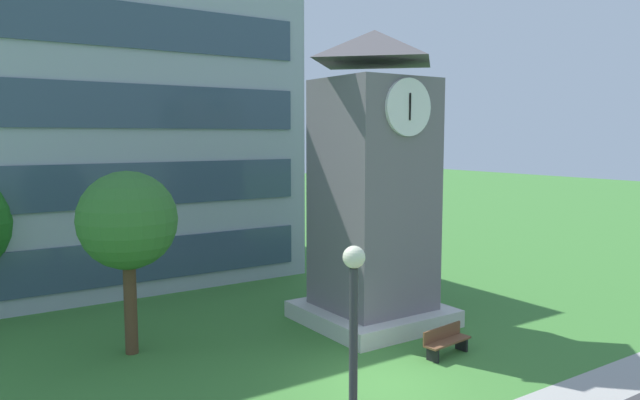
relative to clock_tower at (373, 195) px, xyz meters
name	(u,v)px	position (x,y,z in m)	size (l,w,h in m)	color
ground_plane	(381,383)	(-3.26, -4.45, -4.68)	(160.00, 160.00, 0.00)	#3D7A33
office_building	(41,111)	(-8.40, 15.41, 3.32)	(21.01, 15.12, 16.00)	#9EA8B2
clock_tower	(373,195)	(0.00, 0.00, 0.00)	(4.69, 4.69, 10.47)	slate
park_bench	(446,341)	(-0.22, -3.92, -4.22)	(1.85, 0.70, 0.88)	brown
street_lamp	(353,361)	(-7.89, -9.29, -1.47)	(0.36, 0.36, 5.08)	#333338
tree_by_building	(128,222)	(-8.28, 1.70, -0.51)	(3.04, 3.04, 5.74)	#513823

